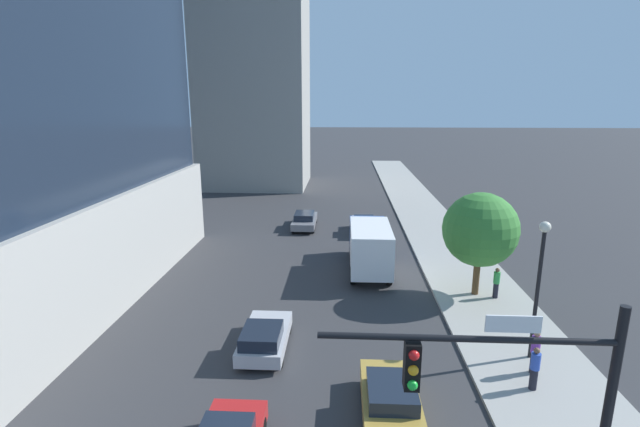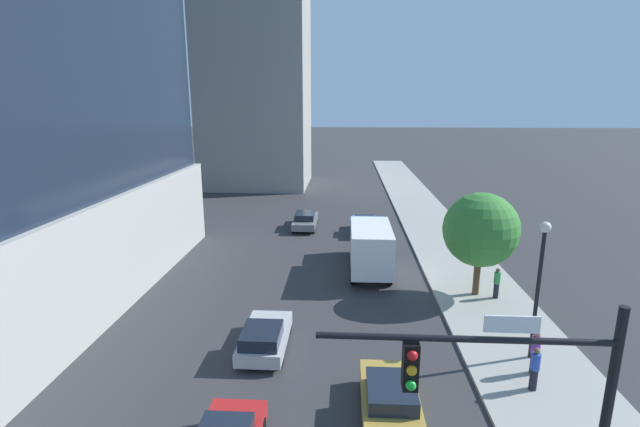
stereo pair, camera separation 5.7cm
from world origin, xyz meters
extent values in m
cube|color=#9E9B93|center=(8.45, 20.00, 0.07)|extent=(5.14, 120.00, 0.15)
cube|color=#9E9B93|center=(-10.55, 55.01, 14.42)|extent=(12.91, 12.25, 28.84)
cube|color=red|center=(-6.67, 51.33, 18.49)|extent=(0.90, 0.90, 36.98)
cylinder|color=black|center=(3.28, 4.41, 5.89)|extent=(6.00, 0.14, 0.14)
cube|color=black|center=(2.22, 4.41, 5.26)|extent=(0.32, 0.36, 1.05)
sphere|color=red|center=(2.22, 4.22, 5.60)|extent=(0.22, 0.22, 0.22)
sphere|color=orange|center=(2.22, 4.22, 5.26)|extent=(0.22, 0.22, 0.22)
sphere|color=green|center=(2.22, 4.22, 4.92)|extent=(0.22, 0.22, 0.22)
cube|color=white|center=(4.18, 4.41, 6.24)|extent=(1.10, 0.04, 0.36)
cylinder|color=black|center=(8.66, 13.54, 2.88)|extent=(0.16, 0.16, 5.47)
sphere|color=silver|center=(8.66, 13.54, 5.80)|extent=(0.44, 0.44, 0.44)
cylinder|color=brown|center=(8.16, 20.02, 1.25)|extent=(0.36, 0.36, 2.20)
sphere|color=#387F33|center=(8.16, 20.02, 3.87)|extent=(4.03, 4.03, 4.03)
cube|color=#B7B7BC|center=(-2.57, 13.86, 0.54)|extent=(1.90, 4.08, 0.57)
cube|color=#19212D|center=(-2.57, 13.01, 1.09)|extent=(1.59, 1.99, 0.54)
cylinder|color=black|center=(-3.40, 15.24, 0.30)|extent=(0.22, 0.60, 0.60)
cylinder|color=black|center=(-1.73, 15.24, 0.30)|extent=(0.22, 0.60, 0.60)
cylinder|color=black|center=(-3.40, 12.47, 0.30)|extent=(0.22, 0.60, 0.60)
cylinder|color=black|center=(-1.73, 12.47, 0.30)|extent=(0.22, 0.60, 0.60)
cylinder|color=black|center=(-3.36, 8.42, 0.34)|extent=(0.22, 0.67, 0.67)
cube|color=silver|center=(2.45, 32.52, 0.62)|extent=(1.90, 4.17, 0.69)
cube|color=#19212D|center=(2.45, 32.24, 1.20)|extent=(1.60, 1.77, 0.47)
cylinder|color=black|center=(1.62, 33.94, 0.32)|extent=(0.22, 0.64, 0.64)
cylinder|color=black|center=(3.29, 33.94, 0.32)|extent=(0.22, 0.64, 0.64)
cylinder|color=black|center=(1.62, 31.10, 0.32)|extent=(0.22, 0.64, 0.64)
cylinder|color=black|center=(3.29, 31.10, 0.32)|extent=(0.22, 0.64, 0.64)
cube|color=slate|center=(-2.57, 33.83, 0.58)|extent=(1.90, 4.76, 0.57)
cube|color=#19212D|center=(-2.57, 33.60, 1.12)|extent=(1.60, 2.29, 0.52)
cylinder|color=black|center=(-3.40, 35.44, 0.34)|extent=(0.22, 0.69, 0.69)
cylinder|color=black|center=(-1.73, 35.44, 0.34)|extent=(0.22, 0.69, 0.69)
cylinder|color=black|center=(-3.40, 32.21, 0.34)|extent=(0.22, 0.69, 0.69)
cylinder|color=black|center=(-1.73, 32.21, 0.34)|extent=(0.22, 0.69, 0.69)
cube|color=#AD8938|center=(2.45, 9.58, 0.59)|extent=(1.91, 4.23, 0.68)
cube|color=#19212D|center=(2.45, 9.38, 1.18)|extent=(1.61, 2.05, 0.51)
cylinder|color=black|center=(1.61, 11.02, 0.30)|extent=(0.22, 0.60, 0.60)
cylinder|color=black|center=(3.30, 11.02, 0.30)|extent=(0.22, 0.60, 0.60)
cube|color=#1E4799|center=(2.45, 26.58, 1.65)|extent=(2.43, 2.09, 2.03)
cube|color=white|center=(2.45, 22.77, 1.91)|extent=(2.43, 5.24, 2.54)
cylinder|color=black|center=(1.38, 26.58, 0.54)|extent=(0.30, 1.08, 1.08)
cylinder|color=black|center=(3.52, 26.58, 0.54)|extent=(0.30, 1.08, 1.08)
cylinder|color=black|center=(1.38, 21.46, 0.54)|extent=(0.30, 1.08, 1.08)
cylinder|color=black|center=(3.52, 21.46, 0.54)|extent=(0.30, 1.08, 1.08)
cylinder|color=black|center=(7.89, 11.29, 0.56)|extent=(0.28, 0.28, 0.83)
cylinder|color=#2D4CB2|center=(7.89, 11.29, 1.30)|extent=(0.34, 0.34, 0.64)
sphere|color=brown|center=(7.89, 11.29, 1.73)|extent=(0.22, 0.22, 0.22)
cylinder|color=black|center=(8.31, 12.36, 0.59)|extent=(0.28, 0.28, 0.88)
cylinder|color=purple|center=(8.31, 12.36, 1.37)|extent=(0.34, 0.34, 0.68)
sphere|color=#997051|center=(8.31, 12.36, 1.83)|extent=(0.24, 0.24, 0.24)
cylinder|color=black|center=(9.11, 19.54, 0.57)|extent=(0.28, 0.28, 0.84)
cylinder|color=green|center=(9.11, 19.54, 1.31)|extent=(0.34, 0.34, 0.65)
sphere|color=brown|center=(9.11, 19.54, 1.75)|extent=(0.23, 0.23, 0.23)
camera|label=1|loc=(0.78, -4.06, 10.52)|focal=25.60mm
camera|label=2|loc=(0.84, -4.05, 10.52)|focal=25.60mm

